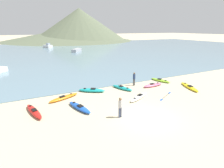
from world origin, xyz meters
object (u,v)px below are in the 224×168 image
kayak_on_sand_4 (64,98)px  kayak_on_sand_6 (189,87)px  person_near_foreground (120,106)px  person_near_waterline (134,78)px  kayak_on_sand_5 (79,107)px  moored_boat_2 (77,50)px  loose_paddle (166,96)px  kayak_on_sand_1 (139,97)px  kayak_on_sand_2 (153,85)px  kayak_on_sand_0 (92,90)px  kayak_on_sand_7 (160,80)px  kayak_on_sand_3 (34,111)px  kayak_on_sand_8 (122,88)px  moored_boat_3 (48,46)px

kayak_on_sand_4 → kayak_on_sand_6: 14.08m
person_near_foreground → person_near_waterline: bearing=49.5°
kayak_on_sand_5 → person_near_foreground: 3.78m
moored_boat_2 → person_near_waterline: bearing=-93.9°
loose_paddle → kayak_on_sand_1: bearing=162.9°
kayak_on_sand_2 → moored_boat_2: bearing=89.1°
kayak_on_sand_6 → kayak_on_sand_2: bearing=146.2°
kayak_on_sand_5 → person_near_waterline: person_near_waterline is taller
person_near_foreground → moored_boat_2: (7.68, 40.67, -0.47)m
kayak_on_sand_5 → loose_paddle: bearing=-6.6°
person_near_waterline → kayak_on_sand_0: bearing=178.6°
kayak_on_sand_7 → kayak_on_sand_2: bearing=-150.8°
person_near_foreground → moored_boat_2: bearing=79.3°
kayak_on_sand_4 → person_near_waterline: bearing=3.8°
kayak_on_sand_3 → kayak_on_sand_5: bearing=-13.9°
kayak_on_sand_3 → kayak_on_sand_7: bearing=9.2°
kayak_on_sand_0 → moored_boat_2: (7.68, 34.32, 0.28)m
kayak_on_sand_6 → loose_paddle: 4.38m
kayak_on_sand_4 → moored_boat_2: size_ratio=0.72×
person_near_foreground → kayak_on_sand_8: bearing=59.3°
moored_boat_2 → loose_paddle: (-1.40, -38.86, -0.45)m
kayak_on_sand_2 → moored_boat_3: size_ratio=0.75×
kayak_on_sand_4 → kayak_on_sand_6: bearing=-12.5°
kayak_on_sand_2 → moored_boat_3: 51.21m
loose_paddle → kayak_on_sand_0: bearing=144.1°
kayak_on_sand_8 → kayak_on_sand_3: bearing=-167.9°
person_near_waterline → kayak_on_sand_6: bearing=-34.5°
kayak_on_sand_8 → moored_boat_2: bearing=83.0°
kayak_on_sand_2 → person_near_foreground: person_near_foreground is taller
kayak_on_sand_6 → kayak_on_sand_0: bearing=160.5°
kayak_on_sand_8 → loose_paddle: size_ratio=1.10×
kayak_on_sand_5 → person_near_foreground: (2.42, -2.80, 0.76)m
kayak_on_sand_5 → person_near_waterline: bearing=23.8°
kayak_on_sand_4 → kayak_on_sand_7: 12.54m
kayak_on_sand_4 → kayak_on_sand_8: (6.54, 0.03, 0.01)m
kayak_on_sand_3 → kayak_on_sand_7: (15.32, 2.48, -0.04)m
kayak_on_sand_3 → person_near_foreground: bearing=-31.7°
kayak_on_sand_7 → kayak_on_sand_0: bearing=178.8°
person_near_foreground → kayak_on_sand_7: bearing=33.3°
kayak_on_sand_1 → moored_boat_3: size_ratio=0.86×
kayak_on_sand_6 → moored_boat_2: bearing=94.4°
moored_boat_2 → kayak_on_sand_7: bearing=-87.2°
moored_boat_3 → kayak_on_sand_5: bearing=-94.2°
kayak_on_sand_4 → moored_boat_2: moored_boat_2 is taller
person_near_foreground → moored_boat_3: moored_boat_3 is taller
kayak_on_sand_6 → loose_paddle: (-4.31, -0.80, -0.12)m
kayak_on_sand_2 → kayak_on_sand_4: bearing=175.9°
kayak_on_sand_0 → kayak_on_sand_8: 3.45m
kayak_on_sand_7 → loose_paddle: kayak_on_sand_7 is taller
kayak_on_sand_1 → loose_paddle: (2.67, -0.82, -0.12)m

